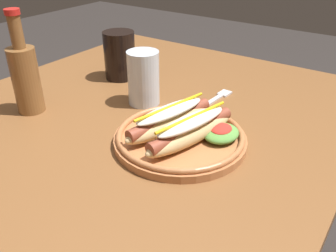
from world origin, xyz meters
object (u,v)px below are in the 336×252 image
(hot_dog_plate, at_px, (182,132))
(soda_cup, at_px, (120,55))
(glass_bottle, at_px, (25,76))
(fork, at_px, (218,97))
(water_cup, at_px, (143,78))

(hot_dog_plate, distance_m, soda_cup, 0.40)
(hot_dog_plate, relative_size, glass_bottle, 1.14)
(fork, bearing_deg, glass_bottle, 137.05)
(soda_cup, relative_size, glass_bottle, 0.56)
(water_cup, bearing_deg, fork, -47.15)
(hot_dog_plate, xyz_separation_m, water_cup, (0.11, 0.18, 0.04))
(soda_cup, bearing_deg, glass_bottle, 173.02)
(hot_dog_plate, relative_size, fork, 2.22)
(fork, distance_m, water_cup, 0.20)
(soda_cup, distance_m, water_cup, 0.19)
(soda_cup, relative_size, water_cup, 1.01)
(fork, height_order, soda_cup, soda_cup)
(hot_dog_plate, distance_m, fork, 0.24)
(fork, height_order, water_cup, water_cup)
(glass_bottle, bearing_deg, water_cup, -46.10)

